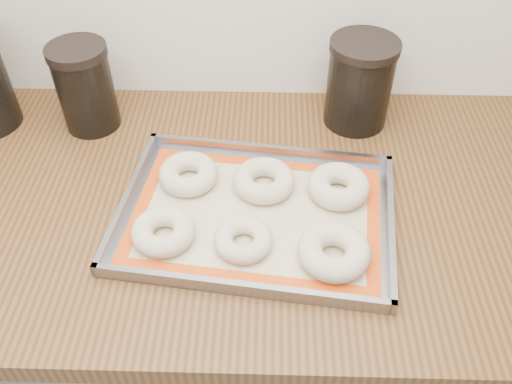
{
  "coord_description": "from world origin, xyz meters",
  "views": [
    {
      "loc": [
        0.17,
        0.99,
        1.58
      ],
      "look_at": [
        0.15,
        1.62,
        0.96
      ],
      "focal_mm": 38.0,
      "sensor_mm": 36.0,
      "label": 1
    }
  ],
  "objects_px": {
    "bagel_front_right": "(334,252)",
    "bagel_back_mid": "(264,180)",
    "bagel_front_left": "(163,232)",
    "canister_mid": "(85,87)",
    "baking_tray": "(256,214)",
    "canister_right": "(360,83)",
    "bagel_back_right": "(339,186)",
    "bagel_front_mid": "(243,240)",
    "bagel_back_left": "(188,174)"
  },
  "relations": [
    {
      "from": "bagel_front_right",
      "to": "bagel_back_mid",
      "type": "xyz_separation_m",
      "value": [
        -0.11,
        0.16,
        -0.0
      ]
    },
    {
      "from": "bagel_front_left",
      "to": "canister_mid",
      "type": "bearing_deg",
      "value": 121.61
    },
    {
      "from": "baking_tray",
      "to": "bagel_front_left",
      "type": "xyz_separation_m",
      "value": [
        -0.15,
        -0.06,
        0.02
      ]
    },
    {
      "from": "bagel_front_right",
      "to": "canister_right",
      "type": "xyz_separation_m",
      "value": [
        0.07,
        0.37,
        0.07
      ]
    },
    {
      "from": "bagel_front_right",
      "to": "canister_right",
      "type": "height_order",
      "value": "canister_right"
    },
    {
      "from": "baking_tray",
      "to": "bagel_front_right",
      "type": "distance_m",
      "value": 0.16
    },
    {
      "from": "bagel_front_right",
      "to": "bagel_back_mid",
      "type": "relative_size",
      "value": 1.05
    },
    {
      "from": "baking_tray",
      "to": "bagel_back_right",
      "type": "distance_m",
      "value": 0.15
    },
    {
      "from": "bagel_back_mid",
      "to": "canister_right",
      "type": "distance_m",
      "value": 0.29
    },
    {
      "from": "bagel_front_left",
      "to": "bagel_back_mid",
      "type": "height_order",
      "value": "same"
    },
    {
      "from": "bagel_front_right",
      "to": "canister_mid",
      "type": "xyz_separation_m",
      "value": [
        -0.46,
        0.35,
        0.06
      ]
    },
    {
      "from": "canister_mid",
      "to": "baking_tray",
      "type": "bearing_deg",
      "value": -36.74
    },
    {
      "from": "bagel_front_right",
      "to": "canister_right",
      "type": "relative_size",
      "value": 0.64
    },
    {
      "from": "bagel_front_left",
      "to": "bagel_front_mid",
      "type": "bearing_deg",
      "value": -5.36
    },
    {
      "from": "bagel_back_mid",
      "to": "canister_mid",
      "type": "height_order",
      "value": "canister_mid"
    },
    {
      "from": "bagel_front_right",
      "to": "canister_right",
      "type": "bearing_deg",
      "value": 79.08
    },
    {
      "from": "bagel_front_left",
      "to": "bagel_front_mid",
      "type": "xyz_separation_m",
      "value": [
        0.13,
        -0.01,
        -0.0
      ]
    },
    {
      "from": "bagel_back_right",
      "to": "bagel_front_left",
      "type": "bearing_deg",
      "value": -159.02
    },
    {
      "from": "bagel_back_left",
      "to": "canister_mid",
      "type": "height_order",
      "value": "canister_mid"
    },
    {
      "from": "bagel_front_left",
      "to": "canister_right",
      "type": "bearing_deg",
      "value": 44.38
    },
    {
      "from": "bagel_front_mid",
      "to": "bagel_back_mid",
      "type": "height_order",
      "value": "bagel_back_mid"
    },
    {
      "from": "bagel_front_left",
      "to": "bagel_back_left",
      "type": "bearing_deg",
      "value": 79.87
    },
    {
      "from": "baking_tray",
      "to": "bagel_front_mid",
      "type": "xyz_separation_m",
      "value": [
        -0.02,
        -0.07,
        0.01
      ]
    },
    {
      "from": "bagel_front_mid",
      "to": "bagel_front_right",
      "type": "xyz_separation_m",
      "value": [
        0.14,
        -0.02,
        0.0
      ]
    },
    {
      "from": "bagel_back_mid",
      "to": "bagel_front_mid",
      "type": "bearing_deg",
      "value": -102.59
    },
    {
      "from": "bagel_back_right",
      "to": "bagel_back_mid",
      "type": "bearing_deg",
      "value": 174.51
    },
    {
      "from": "bagel_back_mid",
      "to": "canister_right",
      "type": "height_order",
      "value": "canister_right"
    },
    {
      "from": "bagel_front_left",
      "to": "bagel_back_right",
      "type": "height_order",
      "value": "bagel_back_right"
    },
    {
      "from": "bagel_back_right",
      "to": "canister_mid",
      "type": "bearing_deg",
      "value": 157.66
    },
    {
      "from": "bagel_front_mid",
      "to": "bagel_front_left",
      "type": "bearing_deg",
      "value": 174.64
    },
    {
      "from": "bagel_back_mid",
      "to": "bagel_back_right",
      "type": "distance_m",
      "value": 0.13
    },
    {
      "from": "baking_tray",
      "to": "bagel_back_left",
      "type": "distance_m",
      "value": 0.15
    },
    {
      "from": "bagel_front_left",
      "to": "bagel_front_mid",
      "type": "height_order",
      "value": "bagel_front_left"
    },
    {
      "from": "canister_mid",
      "to": "bagel_back_mid",
      "type": "bearing_deg",
      "value": -27.86
    },
    {
      "from": "baking_tray",
      "to": "canister_mid",
      "type": "relative_size",
      "value": 2.83
    },
    {
      "from": "canister_mid",
      "to": "canister_right",
      "type": "xyz_separation_m",
      "value": [
        0.54,
        0.03,
        0.0
      ]
    },
    {
      "from": "bagel_front_right",
      "to": "bagel_back_mid",
      "type": "height_order",
      "value": "bagel_front_right"
    },
    {
      "from": "bagel_back_mid",
      "to": "bagel_back_left",
      "type": "bearing_deg",
      "value": 174.37
    },
    {
      "from": "bagel_front_mid",
      "to": "bagel_back_left",
      "type": "bearing_deg",
      "value": 125.06
    },
    {
      "from": "bagel_front_mid",
      "to": "bagel_back_mid",
      "type": "bearing_deg",
      "value": 77.41
    },
    {
      "from": "bagel_back_left",
      "to": "bagel_back_right",
      "type": "bearing_deg",
      "value": -5.56
    },
    {
      "from": "bagel_back_left",
      "to": "bagel_back_right",
      "type": "distance_m",
      "value": 0.27
    },
    {
      "from": "bagel_back_left",
      "to": "canister_mid",
      "type": "distance_m",
      "value": 0.28
    },
    {
      "from": "bagel_back_left",
      "to": "canister_right",
      "type": "distance_m",
      "value": 0.38
    },
    {
      "from": "bagel_front_right",
      "to": "baking_tray",
      "type": "bearing_deg",
      "value": 143.04
    },
    {
      "from": "bagel_front_mid",
      "to": "canister_right",
      "type": "height_order",
      "value": "canister_right"
    },
    {
      "from": "bagel_back_left",
      "to": "canister_right",
      "type": "height_order",
      "value": "canister_right"
    },
    {
      "from": "bagel_back_mid",
      "to": "canister_right",
      "type": "bearing_deg",
      "value": 49.14
    },
    {
      "from": "bagel_front_right",
      "to": "bagel_back_right",
      "type": "distance_m",
      "value": 0.15
    },
    {
      "from": "bagel_front_left",
      "to": "bagel_back_mid",
      "type": "bearing_deg",
      "value": 37.8
    }
  ]
}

